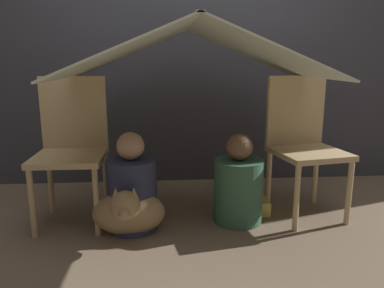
{
  "coord_description": "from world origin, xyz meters",
  "views": [
    {
      "loc": [
        -0.17,
        -2.23,
        1.05
      ],
      "look_at": [
        0.0,
        0.11,
        0.52
      ],
      "focal_mm": 35.0,
      "sensor_mm": 36.0,
      "label": 1
    }
  ],
  "objects_px": {
    "chair_right": "(303,140)",
    "chair_left": "(72,143)",
    "dog": "(128,212)",
    "person_second": "(238,186)",
    "person_front": "(132,190)"
  },
  "relations": [
    {
      "from": "chair_left",
      "to": "dog",
      "type": "relative_size",
      "value": 2.13
    },
    {
      "from": "person_front",
      "to": "person_second",
      "type": "relative_size",
      "value": 1.06
    },
    {
      "from": "chair_left",
      "to": "dog",
      "type": "distance_m",
      "value": 0.6
    },
    {
      "from": "chair_left",
      "to": "person_front",
      "type": "height_order",
      "value": "chair_left"
    },
    {
      "from": "chair_left",
      "to": "dog",
      "type": "bearing_deg",
      "value": -38.2
    },
    {
      "from": "chair_right",
      "to": "person_front",
      "type": "bearing_deg",
      "value": 178.68
    },
    {
      "from": "person_front",
      "to": "dog",
      "type": "height_order",
      "value": "person_front"
    },
    {
      "from": "person_second",
      "to": "dog",
      "type": "height_order",
      "value": "person_second"
    },
    {
      "from": "chair_left",
      "to": "person_second",
      "type": "xyz_separation_m",
      "value": [
        1.08,
        -0.13,
        -0.28
      ]
    },
    {
      "from": "person_front",
      "to": "dog",
      "type": "distance_m",
      "value": 0.14
    },
    {
      "from": "chair_right",
      "to": "chair_left",
      "type": "bearing_deg",
      "value": 168.92
    },
    {
      "from": "chair_right",
      "to": "dog",
      "type": "relative_size",
      "value": 2.13
    },
    {
      "from": "person_second",
      "to": "dog",
      "type": "bearing_deg",
      "value": -166.27
    },
    {
      "from": "chair_left",
      "to": "person_front",
      "type": "relative_size",
      "value": 1.51
    },
    {
      "from": "chair_right",
      "to": "dog",
      "type": "height_order",
      "value": "chair_right"
    }
  ]
}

